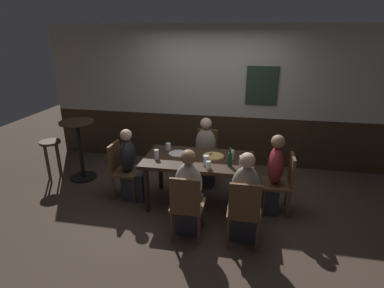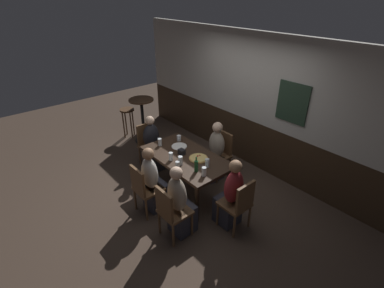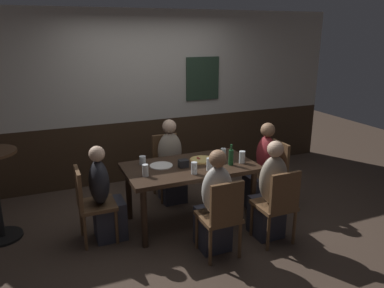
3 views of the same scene
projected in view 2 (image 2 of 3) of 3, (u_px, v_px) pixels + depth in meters
name	position (u px, v px, depth m)	size (l,w,h in m)	color
ground_plane	(186.00, 191.00, 5.15)	(12.00, 12.00, 0.00)	#423328
wall_back	(252.00, 102.00, 5.46)	(6.40, 0.13, 2.60)	#332316
dining_table	(186.00, 160.00, 4.83)	(1.57, 0.86, 0.74)	black
chair_right_near	(171.00, 210.00, 3.97)	(0.40, 0.40, 0.88)	brown
chair_mid_far	(221.00, 152.00, 5.39)	(0.40, 0.40, 0.88)	brown
chair_head_west	(149.00, 143.00, 5.71)	(0.40, 0.40, 0.88)	brown
chair_head_east	(239.00, 203.00, 4.11)	(0.40, 0.40, 0.88)	brown
chair_mid_near	(144.00, 187.00, 4.43)	(0.40, 0.40, 0.88)	brown
person_right_near	(180.00, 206.00, 4.06)	(0.34, 0.37, 1.17)	#2D2D38
person_mid_far	(214.00, 155.00, 5.31)	(0.34, 0.37, 1.15)	#2D2D38
person_head_west	(153.00, 147.00, 5.62)	(0.37, 0.34, 1.11)	#2D2D38
person_head_east	(230.00, 198.00, 4.22)	(0.37, 0.34, 1.16)	#2D2D38
person_mid_near	(153.00, 184.00, 4.53)	(0.34, 0.37, 1.15)	#2D2D38
pizza	(198.00, 158.00, 4.71)	(0.31, 0.31, 0.03)	tan
pint_glass_amber	(180.00, 161.00, 4.53)	(0.08, 0.08, 0.15)	silver
tumbler_water	(207.00, 163.00, 4.48)	(0.07, 0.07, 0.14)	silver
beer_glass_half	(171.00, 157.00, 4.65)	(0.07, 0.07, 0.14)	silver
beer_glass_tall	(204.00, 172.00, 4.25)	(0.07, 0.07, 0.15)	silver
highball_clear	(177.00, 165.00, 4.46)	(0.07, 0.07, 0.11)	silver
tumbler_short	(160.00, 142.00, 5.09)	(0.07, 0.07, 0.14)	silver
pint_glass_stout	(179.00, 138.00, 5.26)	(0.08, 0.08, 0.10)	silver
beer_bottle_green	(196.00, 166.00, 4.34)	(0.06, 0.06, 0.26)	#194723
plate_white_large	(179.00, 146.00, 5.07)	(0.28, 0.28, 0.01)	white
condiment_caddy	(182.00, 152.00, 4.82)	(0.11, 0.09, 0.09)	black
side_bar_table	(143.00, 117.00, 6.55)	(0.56, 0.56, 1.05)	black
bar_stool	(127.00, 115.00, 6.79)	(0.34, 0.34, 0.72)	#513521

